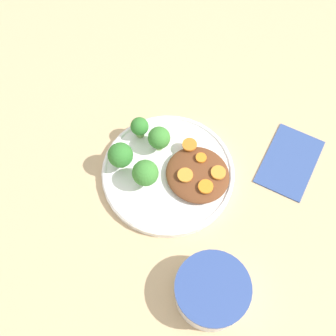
# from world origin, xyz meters

# --- Properties ---
(ground_plane) EXTENTS (4.00, 4.00, 0.00)m
(ground_plane) POSITION_xyz_m (0.00, 0.00, 0.00)
(ground_plane) COLOR tan
(plate) EXTENTS (0.24, 0.24, 0.02)m
(plate) POSITION_xyz_m (0.00, 0.00, 0.01)
(plate) COLOR white
(plate) RESTS_ON ground_plane
(dip_bowl) EXTENTS (0.12, 0.12, 0.06)m
(dip_bowl) POSITION_xyz_m (-0.12, -0.20, 0.03)
(dip_bowl) COLOR silver
(dip_bowl) RESTS_ON ground_plane
(stew_mound) EXTENTS (0.11, 0.12, 0.02)m
(stew_mound) POSITION_xyz_m (0.03, -0.05, 0.03)
(stew_mound) COLOR brown
(stew_mound) RESTS_ON plate
(broccoli_floret_0) EXTENTS (0.05, 0.05, 0.06)m
(broccoli_floret_0) POSITION_xyz_m (-0.04, 0.02, 0.05)
(broccoli_floret_0) COLOR #759E51
(broccoli_floret_0) RESTS_ON plate
(broccoli_floret_1) EXTENTS (0.05, 0.05, 0.06)m
(broccoli_floret_1) POSITION_xyz_m (-0.05, 0.07, 0.05)
(broccoli_floret_1) COLOR #7FA85B
(broccoli_floret_1) RESTS_ON plate
(broccoli_floret_2) EXTENTS (0.04, 0.04, 0.06)m
(broccoli_floret_2) POSITION_xyz_m (0.03, 0.05, 0.05)
(broccoli_floret_2) COLOR #7FA85B
(broccoli_floret_2) RESTS_ON plate
(broccoli_floret_3) EXTENTS (0.03, 0.03, 0.05)m
(broccoli_floret_3) POSITION_xyz_m (0.02, 0.09, 0.04)
(broccoli_floret_3) COLOR #759E51
(broccoli_floret_3) RESTS_ON plate
(carrot_slice_0) EXTENTS (0.03, 0.03, 0.00)m
(carrot_slice_0) POSITION_xyz_m (0.06, -0.00, 0.04)
(carrot_slice_0) COLOR orange
(carrot_slice_0) RESTS_ON stew_mound
(carrot_slice_1) EXTENTS (0.03, 0.03, 0.01)m
(carrot_slice_1) POSITION_xyz_m (0.05, -0.08, 0.04)
(carrot_slice_1) COLOR orange
(carrot_slice_1) RESTS_ON stew_mound
(carrot_slice_2) EXTENTS (0.03, 0.03, 0.00)m
(carrot_slice_2) POSITION_xyz_m (0.01, -0.03, 0.04)
(carrot_slice_2) COLOR orange
(carrot_slice_2) RESTS_ON stew_mound
(carrot_slice_3) EXTENTS (0.03, 0.03, 0.00)m
(carrot_slice_3) POSITION_xyz_m (0.01, -0.08, 0.04)
(carrot_slice_3) COLOR orange
(carrot_slice_3) RESTS_ON stew_mound
(carrot_slice_4) EXTENTS (0.02, 0.02, 0.00)m
(carrot_slice_4) POSITION_xyz_m (0.05, -0.03, 0.04)
(carrot_slice_4) COLOR orange
(carrot_slice_4) RESTS_ON stew_mound
(napkin) EXTENTS (0.16, 0.12, 0.01)m
(napkin) POSITION_xyz_m (0.17, -0.15, 0.00)
(napkin) COLOR #334C8C
(napkin) RESTS_ON ground_plane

